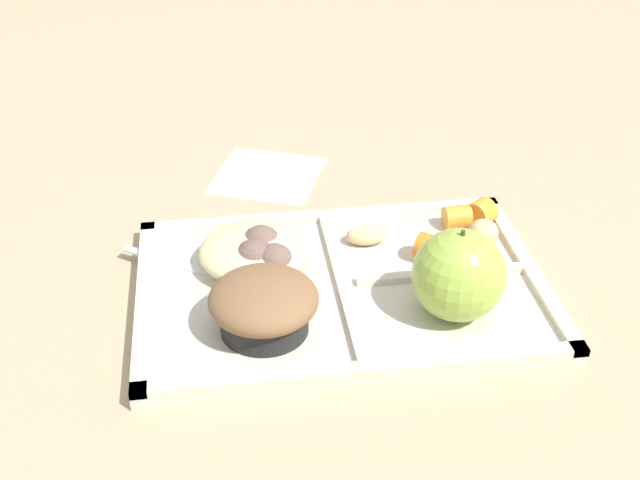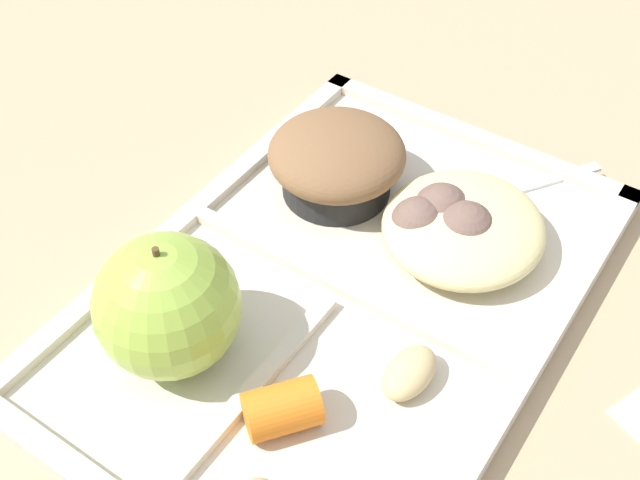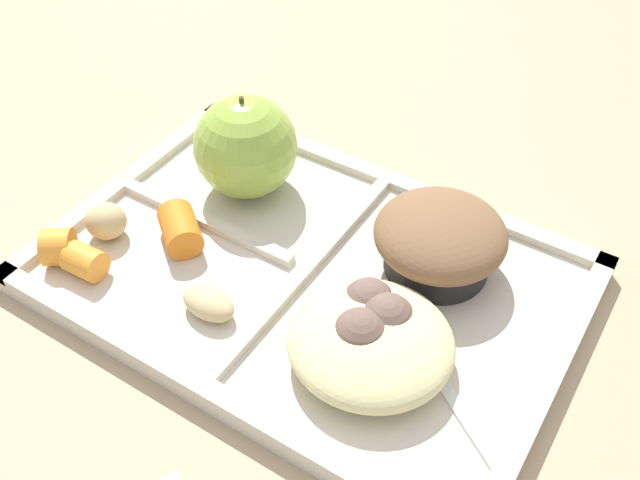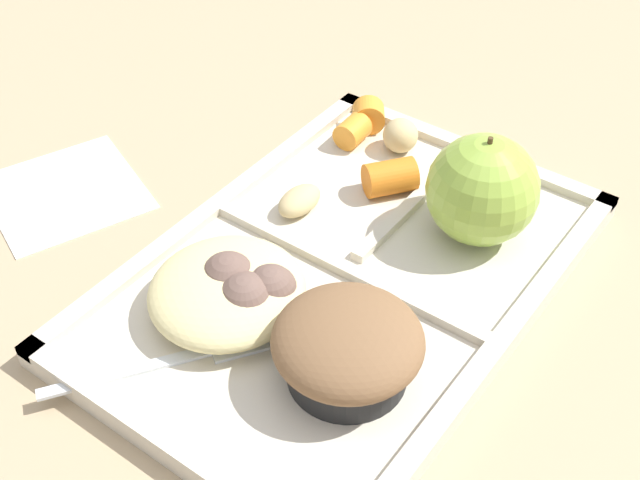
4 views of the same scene
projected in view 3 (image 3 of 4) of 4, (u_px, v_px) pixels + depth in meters
ground at (308, 282)px, 0.51m from camera, size 6.00×6.00×0.00m
lunch_tray at (307, 275)px, 0.50m from camera, size 0.36×0.24×0.02m
green_apple at (246, 147)px, 0.54m from camera, size 0.08×0.08×0.08m
bran_muffin at (439, 240)px, 0.49m from camera, size 0.09×0.09×0.05m
carrot_slice_edge at (180, 229)px, 0.51m from camera, size 0.05×0.04×0.03m
carrot_slice_small at (58, 247)px, 0.50m from camera, size 0.03×0.03×0.03m
carrot_slice_near_corner at (85, 262)px, 0.49m from camera, size 0.03×0.02×0.02m
potato_chunk_small at (208, 303)px, 0.47m from camera, size 0.04×0.03×0.02m
potato_chunk_browned at (106, 221)px, 0.52m from camera, size 0.04×0.04×0.03m
egg_noodle_pile at (371, 342)px, 0.44m from camera, size 0.10×0.10×0.03m
meatball_center at (393, 372)px, 0.42m from camera, size 0.03×0.03×0.03m
meatball_front at (386, 322)px, 0.44m from camera, size 0.04×0.04×0.04m
meatball_back at (368, 305)px, 0.46m from camera, size 0.04×0.04×0.04m
meatball_side at (360, 339)px, 0.43m from camera, size 0.04×0.04×0.04m
plastic_fork at (438, 378)px, 0.44m from camera, size 0.14×0.10×0.00m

